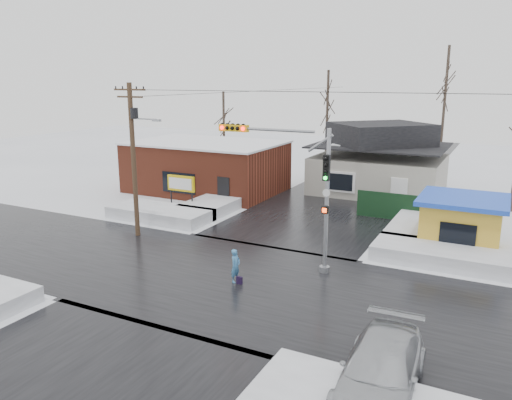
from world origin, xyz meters
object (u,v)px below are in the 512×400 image
at_px(marquee_sign, 181,185).
at_px(car, 381,371).
at_px(kiosk, 461,222).
at_px(pedestrian, 236,266).
at_px(traffic_signal, 296,178).
at_px(utility_pole, 134,151).

height_order(marquee_sign, car, marquee_sign).
relative_size(kiosk, pedestrian, 2.92).
distance_m(kiosk, pedestrian, 13.34).
xyz_separation_m(traffic_signal, car, (6.28, -8.47, -3.75)).
bearing_deg(kiosk, marquee_sign, -178.45).
distance_m(utility_pole, kiosk, 18.95).
distance_m(marquee_sign, kiosk, 18.51).
relative_size(pedestrian, car, 0.29).
bearing_deg(utility_pole, pedestrian, -22.19).
xyz_separation_m(traffic_signal, pedestrian, (-1.70, -3.00, -3.75)).
xyz_separation_m(utility_pole, marquee_sign, (-1.07, 5.99, -3.19)).
height_order(marquee_sign, kiosk, kiosk).
height_order(traffic_signal, utility_pole, utility_pole).
relative_size(utility_pole, pedestrian, 5.71).
relative_size(traffic_signal, car, 1.28).
bearing_deg(traffic_signal, pedestrian, -119.64).
relative_size(marquee_sign, kiosk, 0.55).
distance_m(utility_pole, marquee_sign, 6.87).
height_order(kiosk, car, kiosk).
distance_m(utility_pole, car, 19.40).
relative_size(utility_pole, car, 1.65).
bearing_deg(kiosk, utility_pole, -159.56).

